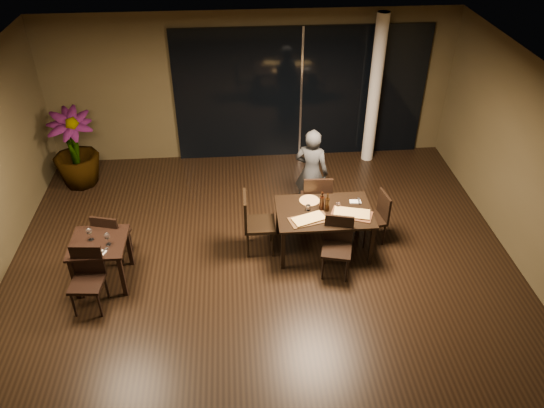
{
  "coord_description": "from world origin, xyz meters",
  "views": [
    {
      "loc": [
        -0.35,
        -5.85,
        5.6
      ],
      "look_at": [
        0.16,
        0.62,
        1.05
      ],
      "focal_mm": 35.0,
      "sensor_mm": 36.0,
      "label": 1
    }
  ],
  "objects_px": {
    "chair_side_near": "(88,275)",
    "diner": "(311,172)",
    "chair_main_right": "(377,215)",
    "bottle_b": "(327,202)",
    "bottle_a": "(322,201)",
    "potted_plant": "(74,149)",
    "side_table": "(99,248)",
    "main_table": "(324,215)",
    "chair_main_left": "(254,220)",
    "chair_main_far": "(316,198)",
    "chair_main_near": "(337,243)",
    "chair_side_far": "(110,235)",
    "bottle_c": "(321,200)"
  },
  "relations": [
    {
      "from": "chair_main_near",
      "to": "chair_side_near",
      "type": "distance_m",
      "value": 3.65
    },
    {
      "from": "main_table",
      "to": "bottle_c",
      "type": "bearing_deg",
      "value": 109.85
    },
    {
      "from": "chair_main_far",
      "to": "potted_plant",
      "type": "xyz_separation_m",
      "value": [
        -4.33,
        1.7,
        0.19
      ]
    },
    {
      "from": "chair_main_far",
      "to": "chair_main_near",
      "type": "height_order",
      "value": "chair_main_far"
    },
    {
      "from": "chair_main_right",
      "to": "chair_side_far",
      "type": "xyz_separation_m",
      "value": [
        -4.24,
        -0.2,
        0.01
      ]
    },
    {
      "from": "side_table",
      "to": "chair_main_near",
      "type": "relative_size",
      "value": 0.85
    },
    {
      "from": "chair_side_near",
      "to": "bottle_c",
      "type": "bearing_deg",
      "value": 22.36
    },
    {
      "from": "side_table",
      "to": "bottle_a",
      "type": "xyz_separation_m",
      "value": [
        3.36,
        0.53,
        0.29
      ]
    },
    {
      "from": "diner",
      "to": "bottle_b",
      "type": "xyz_separation_m",
      "value": [
        0.1,
        -1.06,
        0.1
      ]
    },
    {
      "from": "chair_main_right",
      "to": "bottle_b",
      "type": "distance_m",
      "value": 0.96
    },
    {
      "from": "chair_main_right",
      "to": "bottle_a",
      "type": "height_order",
      "value": "bottle_a"
    },
    {
      "from": "side_table",
      "to": "chair_main_far",
      "type": "height_order",
      "value": "chair_main_far"
    },
    {
      "from": "potted_plant",
      "to": "bottle_c",
      "type": "relative_size",
      "value": 5.35
    },
    {
      "from": "chair_side_near",
      "to": "bottle_a",
      "type": "xyz_separation_m",
      "value": [
        3.45,
        1.0,
        0.38
      ]
    },
    {
      "from": "diner",
      "to": "bottle_b",
      "type": "bearing_deg",
      "value": 119.22
    },
    {
      "from": "chair_side_near",
      "to": "bottle_b",
      "type": "distance_m",
      "value": 3.68
    },
    {
      "from": "chair_main_left",
      "to": "chair_main_right",
      "type": "xyz_separation_m",
      "value": [
        2.01,
        0.1,
        -0.09
      ]
    },
    {
      "from": "chair_main_far",
      "to": "diner",
      "type": "bearing_deg",
      "value": -83.7
    },
    {
      "from": "chair_side_far",
      "to": "bottle_b",
      "type": "xyz_separation_m",
      "value": [
        3.38,
        0.05,
        0.39
      ]
    },
    {
      "from": "chair_main_left",
      "to": "chair_main_right",
      "type": "height_order",
      "value": "chair_main_left"
    },
    {
      "from": "main_table",
      "to": "bottle_b",
      "type": "distance_m",
      "value": 0.23
    },
    {
      "from": "bottle_a",
      "to": "diner",
      "type": "bearing_deg",
      "value": 90.83
    },
    {
      "from": "chair_main_left",
      "to": "chair_main_right",
      "type": "bearing_deg",
      "value": -86.66
    },
    {
      "from": "potted_plant",
      "to": "bottle_c",
      "type": "height_order",
      "value": "potted_plant"
    },
    {
      "from": "chair_side_far",
      "to": "bottle_c",
      "type": "xyz_separation_m",
      "value": [
        3.3,
        0.15,
        0.38
      ]
    },
    {
      "from": "bottle_c",
      "to": "chair_side_far",
      "type": "bearing_deg",
      "value": -177.39
    },
    {
      "from": "chair_side_near",
      "to": "chair_main_near",
      "type": "bearing_deg",
      "value": 12.1
    },
    {
      "from": "potted_plant",
      "to": "side_table",
      "type": "bearing_deg",
      "value": -71.2
    },
    {
      "from": "side_table",
      "to": "chair_main_far",
      "type": "bearing_deg",
      "value": 18.47
    },
    {
      "from": "chair_side_near",
      "to": "diner",
      "type": "distance_m",
      "value": 4.0
    },
    {
      "from": "chair_main_near",
      "to": "potted_plant",
      "type": "relative_size",
      "value": 0.62
    },
    {
      "from": "chair_main_near",
      "to": "chair_side_near",
      "type": "relative_size",
      "value": 0.98
    },
    {
      "from": "chair_main_right",
      "to": "bottle_a",
      "type": "distance_m",
      "value": 1.04
    },
    {
      "from": "chair_main_right",
      "to": "bottle_c",
      "type": "bearing_deg",
      "value": -96.28
    },
    {
      "from": "side_table",
      "to": "bottle_c",
      "type": "xyz_separation_m",
      "value": [
        3.36,
        0.61,
        0.27
      ]
    },
    {
      "from": "chair_side_far",
      "to": "potted_plant",
      "type": "relative_size",
      "value": 0.61
    },
    {
      "from": "main_table",
      "to": "chair_main_left",
      "type": "distance_m",
      "value": 1.12
    },
    {
      "from": "bottle_a",
      "to": "bottle_b",
      "type": "distance_m",
      "value": 0.09
    },
    {
      "from": "bottle_a",
      "to": "chair_main_left",
      "type": "bearing_deg",
      "value": 178.31
    },
    {
      "from": "chair_main_near",
      "to": "chair_side_far",
      "type": "height_order",
      "value": "chair_main_near"
    },
    {
      "from": "chair_side_near",
      "to": "bottle_b",
      "type": "bearing_deg",
      "value": 20.56
    },
    {
      "from": "chair_side_near",
      "to": "bottle_a",
      "type": "height_order",
      "value": "bottle_a"
    },
    {
      "from": "chair_main_right",
      "to": "chair_main_near",
      "type": "bearing_deg",
      "value": -58.14
    },
    {
      "from": "chair_main_left",
      "to": "diner",
      "type": "bearing_deg",
      "value": -45.83
    },
    {
      "from": "main_table",
      "to": "side_table",
      "type": "xyz_separation_m",
      "value": [
        -3.4,
        -0.5,
        -0.05
      ]
    },
    {
      "from": "chair_main_right",
      "to": "chair_side_near",
      "type": "bearing_deg",
      "value": -85.16
    },
    {
      "from": "side_table",
      "to": "chair_side_near",
      "type": "distance_m",
      "value": 0.49
    },
    {
      "from": "chair_main_right",
      "to": "bottle_a",
      "type": "bearing_deg",
      "value": -91.67
    },
    {
      "from": "chair_main_left",
      "to": "side_table",
      "type": "bearing_deg",
      "value": 104.3
    },
    {
      "from": "chair_side_near",
      "to": "potted_plant",
      "type": "xyz_separation_m",
      "value": [
        -0.87,
        3.29,
        0.22
      ]
    }
  ]
}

